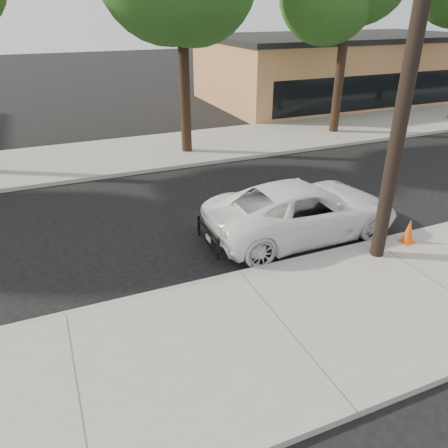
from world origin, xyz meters
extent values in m
plane|color=black|center=(0.00, 0.00, 0.00)|extent=(120.00, 120.00, 0.00)
cube|color=gray|center=(0.00, -4.30, 0.07)|extent=(90.00, 4.40, 0.15)
cube|color=gray|center=(0.00, 8.50, 0.07)|extent=(90.00, 5.00, 0.15)
cube|color=#9E9B93|center=(0.00, -2.10, 0.07)|extent=(90.00, 0.12, 0.16)
cube|color=#AD6948|center=(16.00, 16.00, 2.00)|extent=(18.00, 10.00, 4.00)
cylinder|color=black|center=(3.60, -2.70, 4.65)|extent=(0.34, 0.34, 9.00)
cylinder|color=black|center=(2.00, 7.80, 2.53)|extent=(0.44, 0.44, 4.75)
cylinder|color=black|center=(10.00, 8.10, 2.35)|extent=(0.44, 0.44, 4.40)
sphere|color=#124013|center=(10.00, 8.10, 6.00)|extent=(4.35, 4.35, 4.35)
imported|color=white|center=(2.56, -0.74, 0.76)|extent=(5.50, 2.55, 1.53)
cube|color=#EF540C|center=(4.79, -2.50, 0.16)|extent=(0.37, 0.37, 0.02)
cone|color=#EF540C|center=(4.79, -2.50, 0.49)|extent=(0.33, 0.33, 0.67)
camera|label=1|loc=(-3.81, -10.11, 5.86)|focal=35.00mm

